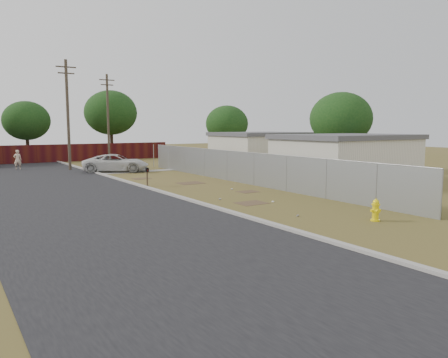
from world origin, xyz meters
TOP-DOWN VIEW (x-y plane):
  - ground at (0.00, 0.00)m, footprint 120.00×120.00m
  - street at (-6.76, 8.05)m, footprint 15.10×60.00m
  - chainlink_fence at (3.12, 1.03)m, footprint 0.10×27.06m
  - privacy_fence at (-6.00, 25.00)m, footprint 30.00×0.12m
  - utility_poles at (-3.67, 20.67)m, footprint 12.60×8.24m
  - houses at (9.70, 3.13)m, footprint 9.30×17.24m
  - horizon_trees at (0.84, 23.56)m, footprint 33.32×31.94m
  - fire_hydrant at (0.85, -10.74)m, footprint 0.45×0.45m
  - mailbox at (-2.60, 3.13)m, footprint 0.29×0.51m
  - pickup_truck at (-1.28, 12.41)m, footprint 5.60×4.45m
  - pedestrian at (-7.61, 18.61)m, footprint 0.66×0.48m
  - scattered_litter at (-0.40, -4.54)m, footprint 2.54×7.73m

SIDE VIEW (x-z plane):
  - ground at x=0.00m, z-range 0.00..0.00m
  - street at x=-6.76m, z-range -0.04..0.08m
  - scattered_litter at x=-0.40m, z-range 0.01..0.08m
  - fire_hydrant at x=0.85m, z-range -0.03..0.85m
  - pickup_truck at x=-1.28m, z-range 0.00..1.42m
  - chainlink_fence at x=3.12m, z-range -0.21..1.81m
  - pedestrian at x=-7.61m, z-range 0.00..1.67m
  - privacy_fence at x=-6.00m, z-range 0.00..1.80m
  - mailbox at x=-2.60m, z-range 0.34..1.50m
  - houses at x=9.70m, z-range 0.01..3.11m
  - horizon_trees at x=0.84m, z-range 0.74..8.52m
  - utility_poles at x=-3.67m, z-range 0.19..9.19m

